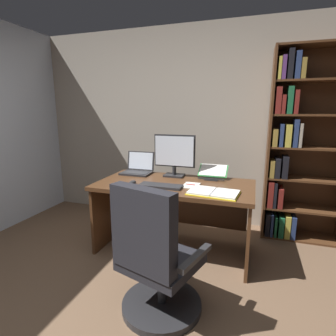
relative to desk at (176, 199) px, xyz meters
name	(u,v)px	position (x,y,z in m)	size (l,w,h in m)	color
wall_back	(193,127)	(-0.03, 0.88, 0.72)	(4.85, 0.12, 2.50)	#A89E8E
desk	(176,199)	(0.00, 0.00, 0.00)	(1.58, 0.82, 0.73)	#4C2D19
bookshelf	(298,149)	(1.21, 0.63, 0.51)	(0.85, 0.34, 2.13)	#4C2D19
office_chair	(154,262)	(0.14, -1.03, -0.12)	(0.69, 0.61, 0.99)	#232326
monitor	(174,156)	(-0.09, 0.20, 0.43)	(0.47, 0.16, 0.47)	#232326
laptop	(138,169)	(-0.54, 0.21, 0.25)	(0.34, 0.29, 0.24)	#232326
keyboard	(161,186)	(-0.09, -0.26, 0.21)	(0.42, 0.15, 0.02)	#232326
computer_mouse	(133,183)	(-0.39, -0.26, 0.22)	(0.06, 0.10, 0.04)	#232326
reading_stand_with_book	(213,172)	(0.34, 0.25, 0.27)	(0.31, 0.24, 0.14)	#232326
open_binder	(214,192)	(0.43, -0.31, 0.21)	(0.47, 0.33, 0.02)	yellow
notepad	(191,185)	(0.18, -0.13, 0.20)	(0.15, 0.21, 0.01)	silver
pen	(193,185)	(0.20, -0.13, 0.21)	(0.01, 0.01, 0.14)	maroon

